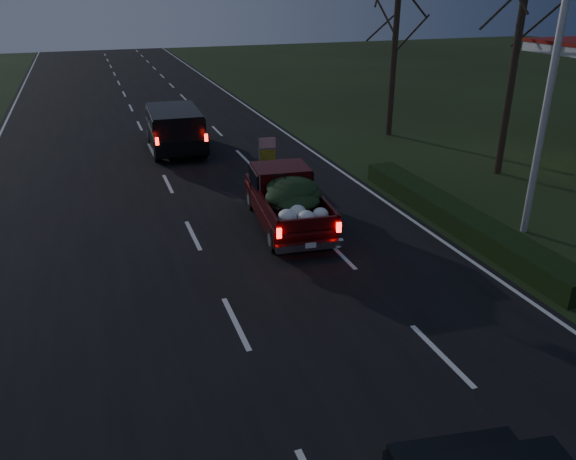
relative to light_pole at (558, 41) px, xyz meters
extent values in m
plane|color=black|center=(-9.50, -2.00, -5.48)|extent=(120.00, 120.00, 0.00)
cube|color=black|center=(-9.50, -2.00, -5.47)|extent=(14.00, 120.00, 0.02)
cube|color=black|center=(-1.70, 1.00, -5.18)|extent=(1.00, 10.00, 0.60)
cylinder|color=silver|center=(0.00, 0.00, -0.98)|extent=(0.20, 0.20, 9.00)
cylinder|color=black|center=(3.00, 5.00, -1.23)|extent=(0.28, 0.28, 8.50)
cylinder|color=black|center=(2.00, 12.00, -1.98)|extent=(0.28, 0.28, 7.00)
cube|color=#3E0809|center=(-6.59, 2.88, -4.93)|extent=(2.27, 4.73, 0.50)
cube|color=#3E0809|center=(-6.51, 3.70, -4.25)|extent=(1.83, 1.62, 0.82)
cube|color=black|center=(-6.51, 3.70, -4.15)|extent=(1.91, 1.54, 0.50)
cube|color=#3E0809|center=(-6.70, 1.70, -4.66)|extent=(1.94, 2.72, 0.05)
ellipsoid|color=black|center=(-6.61, 2.15, -4.25)|extent=(1.62, 1.78, 0.55)
cylinder|color=gray|center=(-7.41, 2.96, -3.61)|extent=(0.03, 0.03, 1.83)
cube|color=red|center=(-7.16, 2.94, -2.85)|extent=(0.48, 0.06, 0.31)
cube|color=gold|center=(-7.16, 2.94, -3.21)|extent=(0.48, 0.06, 0.31)
cube|color=black|center=(-8.42, 12.79, -4.80)|extent=(2.41, 5.36, 0.66)
cube|color=black|center=(-8.43, 12.52, -4.05)|extent=(2.22, 3.92, 0.88)
cube|color=black|center=(-8.43, 12.52, -3.97)|extent=(2.33, 3.82, 0.53)
camera|label=1|loc=(-11.92, -12.25, 1.35)|focal=35.00mm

